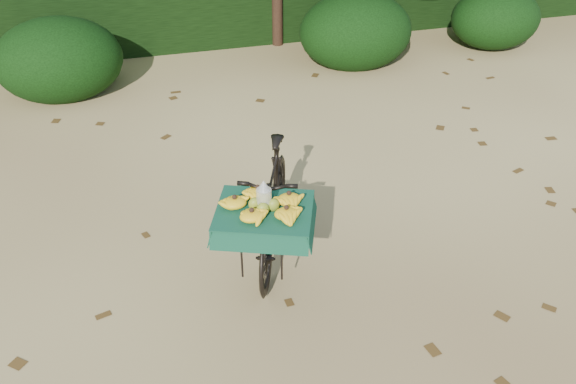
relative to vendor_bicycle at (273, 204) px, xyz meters
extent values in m
plane|color=#D3BC70|center=(0.95, 0.06, -0.56)|extent=(80.00, 80.00, 0.00)
imported|color=black|center=(0.01, 0.02, -0.02)|extent=(1.12, 1.86, 1.08)
cube|color=black|center=(-0.21, -0.54, 0.33)|extent=(0.53, 0.58, 0.03)
cube|color=#155232|center=(-0.21, -0.54, 0.35)|extent=(0.96, 0.88, 0.01)
ellipsoid|color=olive|center=(-0.14, -0.56, 0.40)|extent=(0.10, 0.08, 0.11)
ellipsoid|color=olive|center=(-0.18, -0.48, 0.40)|extent=(0.10, 0.08, 0.11)
ellipsoid|color=olive|center=(-0.28, -0.51, 0.40)|extent=(0.10, 0.08, 0.11)
ellipsoid|color=olive|center=(-0.23, -0.60, 0.40)|extent=(0.10, 0.08, 0.11)
cylinder|color=#EAE5C6|center=(-0.20, -0.53, 0.45)|extent=(0.13, 0.13, 0.16)
camera|label=1|loc=(-1.08, -4.46, 3.22)|focal=38.00mm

